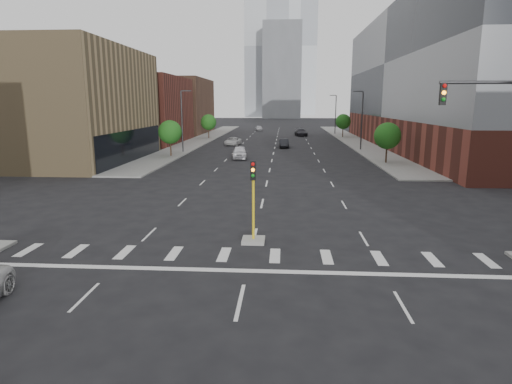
# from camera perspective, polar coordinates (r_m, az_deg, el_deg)

# --- Properties ---
(ground) EXTENTS (400.00, 400.00, 0.00)m
(ground) POSITION_cam_1_polar(r_m,az_deg,el_deg) (14.80, -2.98, -17.79)
(ground) COLOR black
(ground) RESTS_ON ground
(sidewalk_left_far) EXTENTS (5.00, 92.00, 0.15)m
(sidewalk_left_far) POSITION_cam_1_polar(r_m,az_deg,el_deg) (88.64, -7.06, 7.05)
(sidewalk_left_far) COLOR gray
(sidewalk_left_far) RESTS_ON ground
(sidewalk_right_far) EXTENTS (5.00, 92.00, 0.15)m
(sidewalk_right_far) POSITION_cam_1_polar(r_m,az_deg,el_deg) (88.10, 12.63, 6.82)
(sidewalk_right_far) COLOR gray
(sidewalk_right_far) RESTS_ON ground
(building_left_mid) EXTENTS (20.00, 24.00, 14.00)m
(building_left_mid) POSITION_cam_1_polar(r_m,az_deg,el_deg) (60.26, -25.52, 10.40)
(building_left_mid) COLOR #927A52
(building_left_mid) RESTS_ON ground
(building_left_far_a) EXTENTS (20.00, 22.00, 12.00)m
(building_left_far_a) POSITION_cam_1_polar(r_m,az_deg,el_deg) (83.98, -16.76, 10.43)
(building_left_far_a) COLOR brown
(building_left_far_a) RESTS_ON ground
(building_left_far_b) EXTENTS (20.00, 24.00, 13.00)m
(building_left_far_b) POSITION_cam_1_polar(r_m,az_deg,el_deg) (108.74, -11.95, 11.14)
(building_left_far_b) COLOR brown
(building_left_far_b) RESTS_ON ground
(building_right_main) EXTENTS (24.00, 70.00, 22.00)m
(building_right_main) POSITION_cam_1_polar(r_m,az_deg,el_deg) (78.03, 25.49, 13.42)
(building_right_main) COLOR brown
(building_right_main) RESTS_ON ground
(tower_left) EXTENTS (22.00, 22.00, 70.00)m
(tower_left) POSITION_cam_1_polar(r_m,az_deg,el_deg) (234.61, 1.50, 18.59)
(tower_left) COLOR #B2B7BC
(tower_left) RESTS_ON ground
(tower_right) EXTENTS (20.00, 20.00, 80.00)m
(tower_right) POSITION_cam_1_polar(r_m,az_deg,el_deg) (274.85, 5.82, 18.59)
(tower_right) COLOR #B2B7BC
(tower_right) RESTS_ON ground
(tower_mid) EXTENTS (18.00, 18.00, 44.00)m
(tower_mid) POSITION_cam_1_polar(r_m,az_deg,el_deg) (213.29, 3.48, 15.74)
(tower_mid) COLOR slate
(tower_mid) RESTS_ON ground
(median_traffic_signal) EXTENTS (1.20, 1.20, 4.40)m
(median_traffic_signal) POSITION_cam_1_polar(r_m,az_deg,el_deg) (22.70, -0.36, -4.39)
(median_traffic_signal) COLOR #999993
(median_traffic_signal) RESTS_ON ground
(streetlight_right_a) EXTENTS (1.60, 0.22, 9.07)m
(streetlight_right_a) POSITION_cam_1_polar(r_m,az_deg,el_deg) (68.84, 13.88, 9.57)
(streetlight_right_a) COLOR #2D2D30
(streetlight_right_a) RESTS_ON ground
(streetlight_right_b) EXTENTS (1.60, 0.22, 9.07)m
(streetlight_right_b) POSITION_cam_1_polar(r_m,az_deg,el_deg) (103.48, 10.52, 10.35)
(streetlight_right_b) COLOR #2D2D30
(streetlight_right_b) RESTS_ON ground
(streetlight_left) EXTENTS (1.60, 0.22, 9.07)m
(streetlight_left) POSITION_cam_1_polar(r_m,az_deg,el_deg) (64.58, -9.78, 9.61)
(streetlight_left) COLOR #2D2D30
(streetlight_left) RESTS_ON ground
(tree_left_near) EXTENTS (3.20, 3.20, 4.85)m
(tree_left_near) POSITION_cam_1_polar(r_m,az_deg,el_deg) (59.96, -11.39, 7.85)
(tree_left_near) COLOR #382619
(tree_left_near) RESTS_ON ground
(tree_left_far) EXTENTS (3.20, 3.20, 4.85)m
(tree_left_far) POSITION_cam_1_polar(r_m,az_deg,el_deg) (89.23, -6.36, 9.23)
(tree_left_far) COLOR #382619
(tree_left_far) RESTS_ON ground
(tree_right_near) EXTENTS (3.20, 3.20, 4.85)m
(tree_right_near) POSITION_cam_1_polar(r_m,az_deg,el_deg) (54.36, 17.12, 7.17)
(tree_right_near) COLOR #382619
(tree_right_near) RESTS_ON ground
(tree_right_far) EXTENTS (3.20, 3.20, 4.85)m
(tree_right_far) POSITION_cam_1_polar(r_m,az_deg,el_deg) (93.68, 11.55, 9.19)
(tree_right_far) COLOR #382619
(tree_right_far) RESTS_ON ground
(car_near_left) EXTENTS (2.35, 5.00, 1.65)m
(car_near_left) POSITION_cam_1_polar(r_m,az_deg,el_deg) (57.21, -2.19, 5.30)
(car_near_left) COLOR silver
(car_near_left) RESTS_ON ground
(car_mid_right) EXTENTS (1.71, 4.41, 1.43)m
(car_mid_right) POSITION_cam_1_polar(r_m,az_deg,el_deg) (71.48, 3.73, 6.50)
(car_mid_right) COLOR #222328
(car_mid_right) RESTS_ON ground
(car_far_left) EXTENTS (2.79, 5.12, 1.36)m
(car_far_left) POSITION_cam_1_polar(r_m,az_deg,el_deg) (75.65, -3.09, 6.77)
(car_far_left) COLOR silver
(car_far_left) RESTS_ON ground
(car_deep_right) EXTENTS (3.07, 5.87, 1.62)m
(car_deep_right) POSITION_cam_1_polar(r_m,az_deg,el_deg) (97.13, 6.01, 7.92)
(car_deep_right) COLOR black
(car_deep_right) RESTS_ON ground
(car_distant) EXTENTS (2.24, 4.21, 1.37)m
(car_distant) POSITION_cam_1_polar(r_m,az_deg,el_deg) (114.79, 0.41, 8.51)
(car_distant) COLOR silver
(car_distant) RESTS_ON ground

